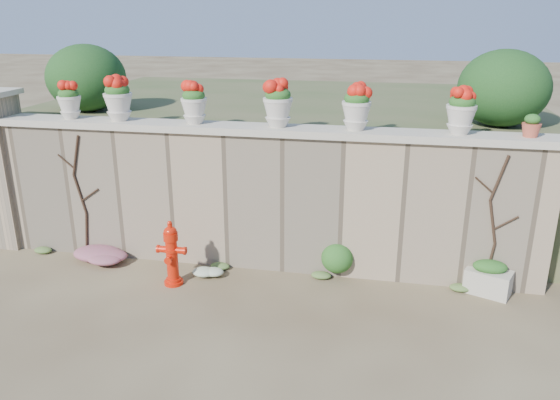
% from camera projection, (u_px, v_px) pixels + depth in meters
% --- Properties ---
extents(ground, '(80.00, 80.00, 0.00)m').
position_uv_depth(ground, '(223.00, 327.00, 6.56)').
color(ground, brown).
rests_on(ground, ground).
extents(stone_wall, '(8.00, 0.40, 2.00)m').
position_uv_depth(stone_wall, '(257.00, 201.00, 7.90)').
color(stone_wall, gray).
rests_on(stone_wall, ground).
extents(wall_cap, '(8.10, 0.52, 0.10)m').
position_uv_depth(wall_cap, '(256.00, 129.00, 7.56)').
color(wall_cap, beige).
rests_on(wall_cap, stone_wall).
extents(gate_pillar, '(0.72, 0.72, 2.48)m').
position_uv_depth(gate_pillar, '(1.00, 169.00, 8.59)').
color(gate_pillar, gray).
rests_on(gate_pillar, ground).
extents(raised_fill, '(9.00, 6.00, 2.00)m').
position_uv_depth(raised_fill, '(295.00, 149.00, 10.87)').
color(raised_fill, '#384C23').
rests_on(raised_fill, ground).
extents(back_shrub_left, '(1.30, 1.30, 1.10)m').
position_uv_depth(back_shrub_left, '(86.00, 78.00, 9.10)').
color(back_shrub_left, '#143814').
rests_on(back_shrub_left, raised_fill).
extents(back_shrub_right, '(1.30, 1.30, 1.10)m').
position_uv_depth(back_shrub_right, '(503.00, 88.00, 7.88)').
color(back_shrub_right, '#143814').
rests_on(back_shrub_right, raised_fill).
extents(vine_left, '(0.60, 0.04, 1.91)m').
position_uv_depth(vine_left, '(81.00, 195.00, 8.20)').
color(vine_left, black).
rests_on(vine_left, ground).
extents(vine_right, '(0.60, 0.04, 1.91)m').
position_uv_depth(vine_right, '(493.00, 223.00, 7.10)').
color(vine_right, black).
rests_on(vine_right, ground).
extents(fire_hydrant, '(0.40, 0.28, 0.93)m').
position_uv_depth(fire_hydrant, '(172.00, 253.00, 7.46)').
color(fire_hydrant, red).
rests_on(fire_hydrant, ground).
extents(planter_box, '(0.66, 0.53, 0.48)m').
position_uv_depth(planter_box, '(488.00, 278.00, 7.29)').
color(planter_box, beige).
rests_on(planter_box, ground).
extents(green_shrub, '(0.69, 0.62, 0.65)m').
position_uv_depth(green_shrub, '(332.00, 257.00, 7.68)').
color(green_shrub, '#1E5119').
rests_on(green_shrub, ground).
extents(magenta_clump, '(1.01, 0.67, 0.27)m').
position_uv_depth(magenta_clump, '(106.00, 255.00, 8.18)').
color(magenta_clump, '#CD2983').
rests_on(magenta_clump, ground).
extents(white_flowers, '(0.49, 0.39, 0.18)m').
position_uv_depth(white_flowers, '(207.00, 273.00, 7.74)').
color(white_flowers, white).
rests_on(white_flowers, ground).
extents(urn_pot_0, '(0.34, 0.34, 0.53)m').
position_uv_depth(urn_pot_0, '(69.00, 101.00, 7.98)').
color(urn_pot_0, beige).
rests_on(urn_pot_0, wall_cap).
extents(urn_pot_1, '(0.41, 0.41, 0.64)m').
position_uv_depth(urn_pot_1, '(118.00, 99.00, 7.82)').
color(urn_pot_1, beige).
rests_on(urn_pot_1, wall_cap).
extents(urn_pot_2, '(0.37, 0.37, 0.57)m').
position_uv_depth(urn_pot_2, '(194.00, 103.00, 7.62)').
color(urn_pot_2, beige).
rests_on(urn_pot_2, wall_cap).
extents(urn_pot_3, '(0.40, 0.40, 0.63)m').
position_uv_depth(urn_pot_3, '(278.00, 104.00, 7.38)').
color(urn_pot_3, beige).
rests_on(urn_pot_3, wall_cap).
extents(urn_pot_4, '(0.39, 0.39, 0.61)m').
position_uv_depth(urn_pot_4, '(356.00, 107.00, 7.19)').
color(urn_pot_4, beige).
rests_on(urn_pot_4, wall_cap).
extents(urn_pot_5, '(0.38, 0.38, 0.60)m').
position_uv_depth(urn_pot_5, '(461.00, 111.00, 6.95)').
color(urn_pot_5, beige).
rests_on(urn_pot_5, wall_cap).
extents(terracotta_pot, '(0.23, 0.23, 0.28)m').
position_uv_depth(terracotta_pot, '(531.00, 127.00, 6.84)').
color(terracotta_pot, '#B34C36').
rests_on(terracotta_pot, wall_cap).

